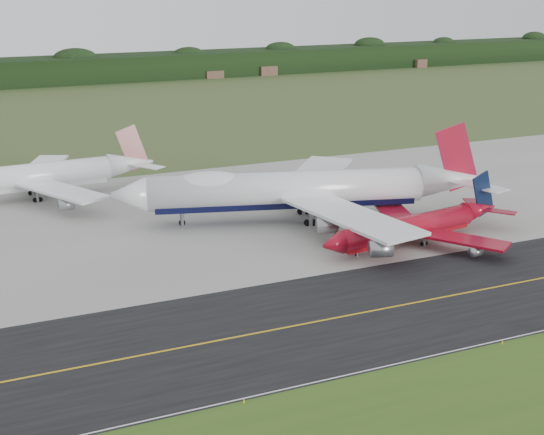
% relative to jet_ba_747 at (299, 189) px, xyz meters
% --- Properties ---
extents(ground, '(600.00, 600.00, 0.00)m').
position_rel_jet_ba_747_xyz_m(ground, '(-5.48, -40.72, -6.68)').
color(ground, '#3B4E24').
rests_on(ground, ground).
extents(grass_verge, '(400.00, 30.00, 0.01)m').
position_rel_jet_ba_747_xyz_m(grass_verge, '(-5.48, -75.72, -6.67)').
color(grass_verge, '#335C1B').
rests_on(grass_verge, ground).
extents(taxiway, '(400.00, 32.00, 0.02)m').
position_rel_jet_ba_747_xyz_m(taxiway, '(-5.48, -44.72, -6.67)').
color(taxiway, black).
rests_on(taxiway, ground).
extents(apron, '(400.00, 78.00, 0.01)m').
position_rel_jet_ba_747_xyz_m(apron, '(-5.48, 10.28, -6.67)').
color(apron, gray).
rests_on(apron, ground).
extents(taxiway_centreline, '(400.00, 0.40, 0.00)m').
position_rel_jet_ba_747_xyz_m(taxiway_centreline, '(-5.48, -44.72, -6.65)').
color(taxiway_centreline, gold).
rests_on(taxiway_centreline, taxiway).
extents(taxiway_edge_line, '(400.00, 0.25, 0.00)m').
position_rel_jet_ba_747_xyz_m(taxiway_edge_line, '(-5.48, -60.22, -6.65)').
color(taxiway_edge_line, silver).
rests_on(taxiway_edge_line, taxiway).
extents(horizon_treeline, '(700.00, 25.00, 12.00)m').
position_rel_jet_ba_747_xyz_m(horizon_treeline, '(-5.48, 233.05, -1.21)').
color(horizon_treeline, black).
rests_on(horizon_treeline, ground).
extents(jet_ba_747, '(76.96, 62.48, 19.62)m').
position_rel_jet_ba_747_xyz_m(jet_ba_747, '(0.00, 0.00, 0.00)').
color(jet_ba_747, white).
rests_on(jet_ba_747, ground).
extents(jet_red_737, '(42.98, 34.67, 11.62)m').
position_rel_jet_ba_747_xyz_m(jet_red_737, '(14.50, -21.07, -3.46)').
color(jet_red_737, maroon).
rests_on(jet_red_737, ground).
extents(jet_star_tail, '(57.06, 47.76, 15.06)m').
position_rel_jet_ba_747_xyz_m(jet_star_tail, '(-48.49, 38.38, -1.66)').
color(jet_star_tail, white).
rests_on(jet_star_tail, ground).
extents(edge_marker_left, '(0.16, 0.16, 0.50)m').
position_rel_jet_ba_747_xyz_m(edge_marker_left, '(-36.12, -61.22, -6.43)').
color(edge_marker_left, yellow).
rests_on(edge_marker_left, ground).
extents(edge_marker_center, '(0.16, 0.16, 0.50)m').
position_rel_jet_ba_747_xyz_m(edge_marker_center, '(2.05, -61.22, -6.43)').
color(edge_marker_center, yellow).
rests_on(edge_marker_center, ground).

